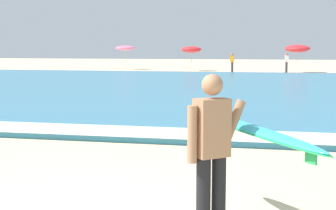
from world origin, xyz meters
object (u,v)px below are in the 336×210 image
beach_umbrella_0 (125,48)px  beach_umbrella_1 (191,50)px  beach_umbrella_2 (297,49)px  surfer_with_board (229,141)px  beachgoer_near_row_left (286,62)px  beachgoer_near_row_mid (232,62)px

beach_umbrella_0 → beach_umbrella_1: beach_umbrella_0 is taller
beach_umbrella_2 → surfer_with_board: bearing=-93.7°
beach_umbrella_0 → beachgoer_near_row_left: (14.36, -2.26, -1.13)m
surfer_with_board → beachgoer_near_row_left: bearing=87.6°
beach_umbrella_1 → beach_umbrella_0: bearing=168.5°
beachgoer_near_row_left → beachgoer_near_row_mid: bearing=-170.2°
beach_umbrella_0 → beach_umbrella_2: 15.35m
beach_umbrella_2 → beachgoer_near_row_left: 1.37m
beachgoer_near_row_left → beach_umbrella_0: bearing=171.0°
surfer_with_board → beachgoer_near_row_mid: bearing=94.7°
surfer_with_board → beach_umbrella_1: beach_umbrella_1 is taller
surfer_with_board → beach_umbrella_0: size_ratio=0.89×
beach_umbrella_1 → beach_umbrella_2: (8.82, -0.95, 0.09)m
beach_umbrella_2 → beachgoer_near_row_left: beach_umbrella_2 is taller
surfer_with_board → beach_umbrella_0: bearing=108.8°
beach_umbrella_0 → beach_umbrella_2: beach_umbrella_2 is taller
beach_umbrella_0 → beachgoer_near_row_mid: beach_umbrella_0 is taller
beach_umbrella_1 → beachgoer_near_row_mid: bearing=-25.1°
surfer_with_board → beach_umbrella_2: bearing=86.3°
beach_umbrella_2 → beach_umbrella_1: bearing=173.9°
beach_umbrella_0 → beach_umbrella_1: 6.50m
surfer_with_board → beachgoer_near_row_mid: size_ratio=1.26×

